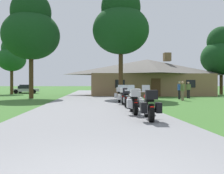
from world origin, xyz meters
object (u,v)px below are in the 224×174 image
(bystander_blue_shirt_by_tree, at_px, (179,89))
(tree_by_lodge_front, at_px, (121,24))
(parked_navy_suv_far_left, at_px, (25,88))
(tree_right_of_lodge, at_px, (221,53))
(tree_left_far, at_px, (12,56))
(tree_left_near, at_px, (31,29))
(motorcycle_red_nearest_to_camera, at_px, (149,105))
(parked_silver_sedan_far_left, at_px, (25,89))
(bystander_olive_shirt_beside_signpost, at_px, (183,90))
(motorcycle_silver_farthest_in_row, at_px, (120,95))
(motorcycle_white_second_in_row, at_px, (134,102))
(motorcycle_silver_fifth_in_row, at_px, (123,96))
(motorcycle_red_fourth_in_row, at_px, (126,97))
(motorcycle_black_third_in_row, at_px, (133,99))
(bystander_olive_shirt_near_lodge, at_px, (188,89))

(bystander_blue_shirt_by_tree, distance_m, tree_by_lodge_front, 8.71)
(parked_navy_suv_far_left, bearing_deg, tree_right_of_lodge, -29.68)
(tree_left_far, distance_m, tree_left_near, 13.18)
(tree_right_of_lodge, height_order, parked_navy_suv_far_left, tree_right_of_lodge)
(motorcycle_red_nearest_to_camera, xyz_separation_m, tree_left_near, (-8.19, 17.06, 6.43))
(parked_navy_suv_far_left, distance_m, parked_silver_sedan_far_left, 3.75)
(motorcycle_red_nearest_to_camera, xyz_separation_m, tree_left_far, (-13.72, 28.94, 4.94))
(tree_by_lodge_front, bearing_deg, bystander_olive_shirt_beside_signpost, -39.98)
(parked_silver_sedan_far_left, bearing_deg, tree_by_lodge_front, -153.73)
(motorcycle_silver_farthest_in_row, bearing_deg, motorcycle_red_nearest_to_camera, -81.91)
(motorcycle_white_second_in_row, distance_m, motorcycle_silver_fifth_in_row, 5.97)
(tree_right_of_lodge, relative_size, tree_by_lodge_front, 0.84)
(motorcycle_red_fourth_in_row, distance_m, motorcycle_silver_farthest_in_row, 3.89)
(bystander_olive_shirt_beside_signpost, bearing_deg, motorcycle_black_third_in_row, -162.76)
(motorcycle_black_third_in_row, distance_m, bystander_blue_shirt_by_tree, 12.05)
(motorcycle_red_fourth_in_row, height_order, tree_left_far, tree_left_far)
(tree_right_of_lodge, height_order, tree_by_lodge_front, tree_by_lodge_front)
(motorcycle_silver_farthest_in_row, relative_size, parked_navy_suv_far_left, 0.43)
(motorcycle_white_second_in_row, xyz_separation_m, bystander_olive_shirt_beside_signpost, (5.93, 10.14, 0.32))
(bystander_blue_shirt_by_tree, bearing_deg, bystander_olive_shirt_near_lodge, -47.30)
(motorcycle_black_third_in_row, bearing_deg, motorcycle_white_second_in_row, -98.82)
(motorcycle_black_third_in_row, bearing_deg, bystander_blue_shirt_by_tree, 59.22)
(motorcycle_black_third_in_row, height_order, bystander_blue_shirt_by_tree, bystander_blue_shirt_by_tree)
(motorcycle_silver_fifth_in_row, bearing_deg, bystander_blue_shirt_by_tree, 52.13)
(motorcycle_silver_fifth_in_row, relative_size, tree_left_far, 0.25)
(motorcycle_red_nearest_to_camera, bearing_deg, parked_silver_sedan_far_left, 116.76)
(tree_right_of_lodge, relative_size, tree_left_near, 0.87)
(parked_navy_suv_far_left, bearing_deg, motorcycle_red_nearest_to_camera, -79.34)
(bystander_olive_shirt_near_lodge, bearing_deg, tree_right_of_lodge, 40.07)
(motorcycle_silver_fifth_in_row, height_order, bystander_olive_shirt_beside_signpost, bystander_olive_shirt_beside_signpost)
(motorcycle_white_second_in_row, relative_size, motorcycle_silver_fifth_in_row, 1.00)
(motorcycle_black_third_in_row, bearing_deg, parked_silver_sedan_far_left, 113.87)
(motorcycle_black_third_in_row, bearing_deg, motorcycle_silver_farthest_in_row, 89.95)
(bystander_olive_shirt_beside_signpost, distance_m, tree_by_lodge_front, 9.18)
(tree_left_far, bearing_deg, bystander_blue_shirt_by_tree, -36.72)
(bystander_olive_shirt_beside_signpost, bearing_deg, motorcycle_silver_farthest_in_row, 163.55)
(motorcycle_silver_farthest_in_row, height_order, bystander_olive_shirt_beside_signpost, bystander_olive_shirt_beside_signpost)
(bystander_olive_shirt_near_lodge, bearing_deg, tree_left_far, 141.14)
(motorcycle_white_second_in_row, xyz_separation_m, tree_by_lodge_front, (1.04, 14.25, 6.91))
(bystander_olive_shirt_near_lodge, distance_m, tree_left_near, 17.03)
(motorcycle_white_second_in_row, xyz_separation_m, parked_navy_suv_far_left, (-13.15, 33.14, 0.17))
(tree_right_of_lodge, bearing_deg, motorcycle_red_fourth_in_row, -130.12)
(tree_left_near, xyz_separation_m, parked_silver_sedan_far_left, (-4.35, 14.50, -6.39))
(motorcycle_red_nearest_to_camera, height_order, parked_navy_suv_far_left, parked_navy_suv_far_left)
(tree_left_far, bearing_deg, parked_silver_sedan_far_left, 65.92)
(bystander_olive_shirt_near_lodge, relative_size, parked_silver_sedan_far_left, 0.37)
(motorcycle_red_nearest_to_camera, height_order, parked_silver_sedan_far_left, motorcycle_red_nearest_to_camera)
(motorcycle_black_third_in_row, distance_m, parked_silver_sedan_far_left, 30.52)
(motorcycle_silver_fifth_in_row, xyz_separation_m, bystander_olive_shirt_near_lodge, (7.64, 7.86, 0.32))
(motorcycle_silver_fifth_in_row, relative_size, bystander_olive_shirt_beside_signpost, 1.25)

